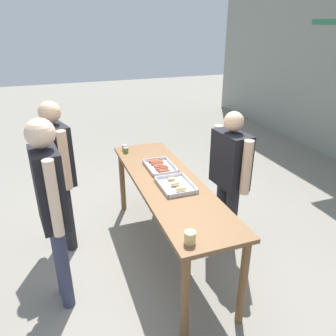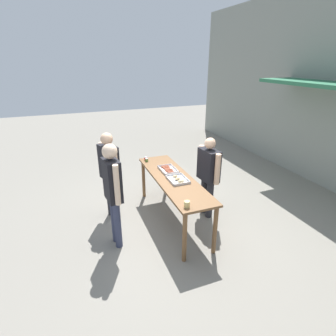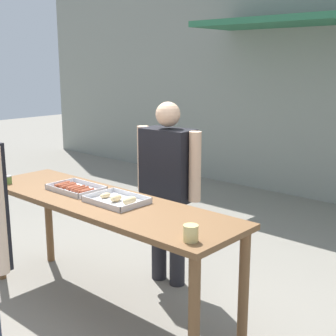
{
  "view_description": "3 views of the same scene",
  "coord_description": "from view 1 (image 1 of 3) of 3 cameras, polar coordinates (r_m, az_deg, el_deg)",
  "views": [
    {
      "loc": [
        2.84,
        -1.03,
        2.4
      ],
      "look_at": [
        0.0,
        0.0,
        1.05
      ],
      "focal_mm": 35.0,
      "sensor_mm": 36.0,
      "label": 1
    },
    {
      "loc": [
        3.99,
        -1.63,
        2.89
      ],
      "look_at": [
        -0.34,
        0.03,
        0.95
      ],
      "focal_mm": 28.0,
      "sensor_mm": 36.0,
      "label": 2
    },
    {
      "loc": [
        2.6,
        -2.16,
        1.9
      ],
      "look_at": [
        0.05,
        0.69,
        1.03
      ],
      "focal_mm": 50.0,
      "sensor_mm": 36.0,
      "label": 3
    }
  ],
  "objects": [
    {
      "name": "condiment_jar_mustard",
      "position": [
        4.23,
        -7.52,
        3.55
      ],
      "size": [
        0.06,
        0.06,
        0.07
      ],
      "color": "#B22319",
      "rests_on": "serving_table"
    },
    {
      "name": "food_tray_sausages",
      "position": [
        3.68,
        -1.41,
        0.2
      ],
      "size": [
        0.43,
        0.29,
        0.04
      ],
      "color": "silver",
      "rests_on": "serving_table"
    },
    {
      "name": "person_customer_with_cup",
      "position": [
        2.86,
        -19.66,
        -5.35
      ],
      "size": [
        0.54,
        0.25,
        1.76
      ],
      "rotation": [
        0.0,
        0.0,
        3.26
      ],
      "color": "#333851",
      "rests_on": "ground"
    },
    {
      "name": "person_server_behind_table",
      "position": [
        3.6,
        10.7,
        -0.45
      ],
      "size": [
        0.64,
        0.28,
        1.58
      ],
      "rotation": [
        0.0,
        0.0,
        0.08
      ],
      "color": "#232328",
      "rests_on": "ground"
    },
    {
      "name": "serving_table",
      "position": [
        3.43,
        -0.0,
        -4.08
      ],
      "size": [
        2.33,
        0.65,
        0.9
      ],
      "color": "brown",
      "rests_on": "ground"
    },
    {
      "name": "food_tray_buns",
      "position": [
        3.25,
        1.44,
        -3.09
      ],
      "size": [
        0.42,
        0.32,
        0.07
      ],
      "color": "silver",
      "rests_on": "serving_table"
    },
    {
      "name": "ground_plane",
      "position": [
        3.86,
        -0.0,
        -14.34
      ],
      "size": [
        24.0,
        24.0,
        0.0
      ],
      "primitive_type": "plane",
      "color": "gray"
    },
    {
      "name": "person_customer_holding_hotdog",
      "position": [
        3.66,
        -18.7,
        0.41
      ],
      "size": [
        0.59,
        0.34,
        1.7
      ],
      "rotation": [
        0.0,
        0.0,
        3.44
      ],
      "color": "#232328",
      "rests_on": "ground"
    },
    {
      "name": "beer_cup",
      "position": [
        2.48,
        3.84,
        -11.95
      ],
      "size": [
        0.09,
        0.09,
        0.1
      ],
      "color": "#DBC67A",
      "rests_on": "serving_table"
    },
    {
      "name": "condiment_jar_ketchup",
      "position": [
        4.14,
        -7.34,
        3.12
      ],
      "size": [
        0.06,
        0.06,
        0.07
      ],
      "color": "#567A38",
      "rests_on": "serving_table"
    }
  ]
}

